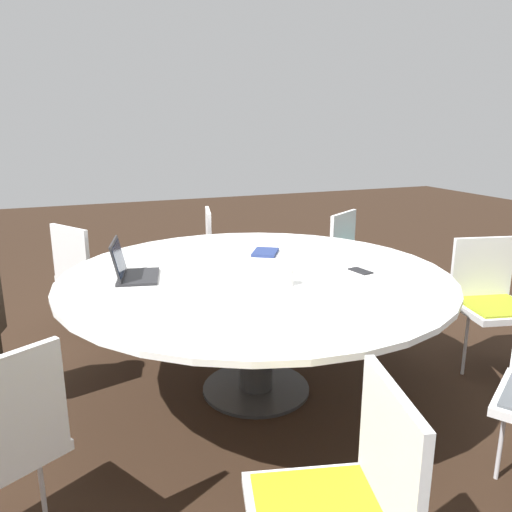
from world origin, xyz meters
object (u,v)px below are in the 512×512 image
at_px(chair_7, 88,269).
at_px(coffee_cup, 286,277).
at_px(chair_4, 491,295).
at_px(chair_6, 224,249).
at_px(chair_2, 344,499).
at_px(chair_5, 356,255).
at_px(cell_phone, 360,271).
at_px(spiral_notebook, 265,252).
at_px(laptop, 130,269).

bearing_deg(chair_7, coffee_cup, -0.33).
relative_size(chair_4, chair_6, 1.00).
relative_size(chair_2, chair_6, 1.00).
height_order(chair_5, coffee_cup, chair_5).
relative_size(chair_5, cell_phone, 5.67).
distance_m(chair_2, spiral_notebook, 1.96).
distance_m(coffee_cup, cell_phone, 0.51).
bearing_deg(cell_phone, spiral_notebook, -58.85).
xyz_separation_m(laptop, spiral_notebook, (-0.90, -0.23, -0.04)).
distance_m(chair_4, chair_5, 1.19).
height_order(chair_4, laptop, laptop).
bearing_deg(coffee_cup, chair_4, 178.87).
height_order(chair_5, chair_6, same).
distance_m(chair_4, coffee_cup, 1.46).
distance_m(chair_2, chair_4, 2.18).
bearing_deg(chair_5, coffee_cup, 11.31).
bearing_deg(chair_6, chair_2, 2.04).
height_order(chair_4, spiral_notebook, chair_4).
xyz_separation_m(chair_6, laptop, (0.97, 1.34, 0.29)).
relative_size(spiral_notebook, cell_phone, 1.72).
distance_m(chair_4, chair_7, 2.81).
distance_m(chair_2, laptop, 1.71).
bearing_deg(spiral_notebook, laptop, 14.15).
bearing_deg(cell_phone, chair_5, -122.13).
height_order(laptop, cell_phone, laptop).
bearing_deg(coffee_cup, chair_5, -135.94).
height_order(spiral_notebook, cell_phone, spiral_notebook).
xyz_separation_m(laptop, cell_phone, (-1.25, 0.35, -0.05)).
relative_size(chair_4, chair_7, 1.00).
height_order(chair_2, spiral_notebook, chair_2).
relative_size(chair_2, chair_4, 1.00).
distance_m(chair_5, laptop, 2.07).
distance_m(chair_6, spiral_notebook, 1.14).
relative_size(chair_4, cell_phone, 5.67).
relative_size(spiral_notebook, coffee_cup, 2.95).
relative_size(chair_2, spiral_notebook, 3.31).
bearing_deg(laptop, chair_4, -88.44).
distance_m(chair_7, cell_phone, 2.05).
height_order(chair_5, spiral_notebook, chair_5).
relative_size(chair_2, coffee_cup, 9.75).
distance_m(laptop, spiral_notebook, 0.93).
bearing_deg(laptop, chair_7, 22.10).
bearing_deg(spiral_notebook, coffee_cup, 76.76).
bearing_deg(chair_6, chair_7, -64.93).
bearing_deg(chair_7, chair_2, -20.49).
relative_size(chair_6, chair_7, 1.00).
height_order(chair_2, chair_5, same).
height_order(chair_2, chair_4, same).
height_order(chair_2, laptop, laptop).
distance_m(laptop, cell_phone, 1.30).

